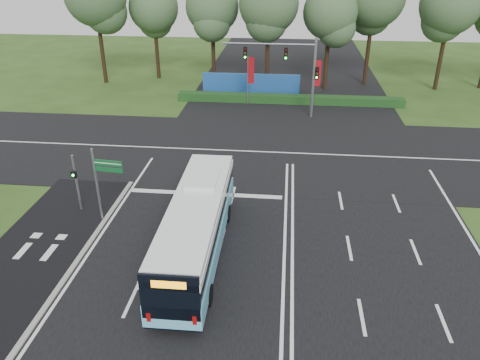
% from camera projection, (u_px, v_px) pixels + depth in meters
% --- Properties ---
extents(ground, '(120.00, 120.00, 0.00)m').
position_uv_depth(ground, '(285.00, 245.00, 24.25)').
color(ground, '#2B4717').
rests_on(ground, ground).
extents(road_main, '(20.00, 120.00, 0.04)m').
position_uv_depth(road_main, '(285.00, 244.00, 24.24)').
color(road_main, black).
rests_on(road_main, ground).
extents(road_cross, '(120.00, 14.00, 0.05)m').
position_uv_depth(road_cross, '(288.00, 153.00, 34.91)').
color(road_cross, black).
rests_on(road_cross, ground).
extents(bike_path, '(5.00, 18.00, 0.06)m').
position_uv_depth(bike_path, '(26.00, 264.00, 22.72)').
color(bike_path, black).
rests_on(bike_path, ground).
extents(kerb_strip, '(0.25, 18.00, 0.12)m').
position_uv_depth(kerb_strip, '(73.00, 267.00, 22.49)').
color(kerb_strip, gray).
rests_on(kerb_strip, ground).
extents(city_bus, '(2.57, 11.45, 3.28)m').
position_uv_depth(city_bus, '(197.00, 226.00, 22.79)').
color(city_bus, '#60BBE0').
rests_on(city_bus, ground).
extents(pedestrian_signal, '(0.31, 0.42, 3.50)m').
position_uv_depth(pedestrian_signal, '(76.00, 181.00, 26.56)').
color(pedestrian_signal, gray).
rests_on(pedestrian_signal, ground).
extents(street_sign, '(1.70, 0.28, 4.38)m').
position_uv_depth(street_sign, '(102.00, 177.00, 25.16)').
color(street_sign, gray).
rests_on(street_sign, ground).
extents(banner_flag_left, '(0.66, 0.28, 4.68)m').
position_uv_depth(banner_flag_left, '(250.00, 73.00, 44.31)').
color(banner_flag_left, gray).
rests_on(banner_flag_left, ground).
extents(banner_flag_mid, '(0.67, 0.07, 4.55)m').
position_uv_depth(banner_flag_mid, '(316.00, 76.00, 43.71)').
color(banner_flag_mid, gray).
rests_on(banner_flag_mid, ground).
extents(traffic_light_gantry, '(8.41, 0.28, 7.00)m').
position_uv_depth(traffic_light_gantry, '(294.00, 65.00, 40.36)').
color(traffic_light_gantry, gray).
rests_on(traffic_light_gantry, ground).
extents(hedge, '(22.00, 1.20, 0.80)m').
position_uv_depth(hedge, '(289.00, 99.00, 45.85)').
color(hedge, '#153915').
rests_on(hedge, ground).
extents(blue_hoarding, '(10.00, 0.30, 2.20)m').
position_uv_depth(blue_hoarding, '(251.00, 84.00, 48.12)').
color(blue_hoarding, '#1C4D97').
rests_on(blue_hoarding, ground).
extents(eucalyptus_row, '(54.55, 9.72, 12.52)m').
position_uv_depth(eucalyptus_row, '(333.00, 3.00, 47.53)').
color(eucalyptus_row, black).
rests_on(eucalyptus_row, ground).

